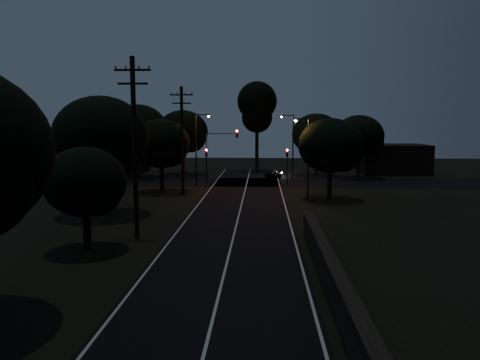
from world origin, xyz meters
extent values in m
cube|color=black|center=(0.00, 22.00, 0.01)|extent=(8.00, 70.00, 0.02)
cube|color=black|center=(0.00, 42.00, 0.01)|extent=(60.00, 8.00, 0.02)
cube|color=beige|center=(0.00, 22.00, 0.03)|extent=(0.12, 70.00, 0.01)
cube|color=beige|center=(-3.75, 22.00, 0.03)|extent=(0.12, 70.00, 0.01)
cube|color=beige|center=(3.75, 22.00, 0.03)|extent=(0.12, 70.00, 0.01)
cube|color=black|center=(4.60, 3.00, 0.75)|extent=(0.40, 26.00, 1.50)
cube|color=black|center=(4.60, 3.00, 1.55)|extent=(0.55, 26.00, 0.10)
cube|color=black|center=(8.00, 3.00, 0.60)|extent=(6.50, 26.00, 1.20)
cylinder|color=black|center=(-6.00, 15.00, 5.50)|extent=(0.30, 0.30, 11.00)
cube|color=black|center=(-6.00, 15.00, 10.20)|extent=(2.20, 0.12, 0.12)
cube|color=black|center=(-6.00, 15.00, 9.40)|extent=(1.80, 0.12, 0.12)
cylinder|color=black|center=(-6.00, 32.00, 5.25)|extent=(0.30, 0.30, 10.50)
cube|color=black|center=(-6.00, 32.00, 9.70)|extent=(2.20, 0.12, 0.12)
cube|color=black|center=(-6.00, 32.00, 8.90)|extent=(1.80, 0.12, 0.12)
cylinder|color=black|center=(-8.00, 12.00, 1.07)|extent=(0.44, 0.44, 2.14)
ellipsoid|color=black|center=(-8.00, 12.00, 3.85)|extent=(4.55, 4.55, 3.87)
sphere|color=black|center=(-7.20, 11.54, 3.40)|extent=(2.73, 2.73, 2.73)
cylinder|color=black|center=(-10.50, 22.00, 1.67)|extent=(0.44, 0.44, 3.34)
ellipsoid|color=black|center=(-10.50, 22.00, 6.04)|extent=(7.21, 7.21, 6.13)
sphere|color=black|center=(-9.24, 21.28, 5.32)|extent=(4.32, 4.32, 4.32)
cylinder|color=black|center=(-8.50, 34.00, 1.37)|extent=(0.44, 0.44, 2.75)
ellipsoid|color=black|center=(-8.50, 34.00, 4.94)|extent=(5.86, 5.86, 4.98)
sphere|color=black|center=(-7.47, 33.41, 4.36)|extent=(3.52, 3.52, 3.52)
cylinder|color=black|center=(-9.00, 50.00, 1.60)|extent=(0.44, 0.44, 3.21)
ellipsoid|color=black|center=(-9.00, 50.00, 5.79)|extent=(6.88, 6.88, 5.85)
sphere|color=black|center=(-7.80, 49.31, 5.10)|extent=(4.13, 4.13, 4.13)
cylinder|color=black|center=(-14.00, 46.00, 1.74)|extent=(0.44, 0.44, 3.48)
ellipsoid|color=black|center=(-14.00, 46.00, 6.23)|extent=(7.33, 7.33, 6.23)
sphere|color=black|center=(-12.72, 45.27, 5.50)|extent=(4.40, 4.40, 4.40)
cylinder|color=black|center=(9.00, 50.00, 1.52)|extent=(0.44, 0.44, 3.04)
ellipsoid|color=black|center=(9.00, 50.00, 5.49)|extent=(6.53, 6.53, 5.55)
sphere|color=black|center=(10.14, 49.35, 4.83)|extent=(3.92, 3.92, 3.92)
cylinder|color=black|center=(14.00, 47.00, 1.48)|extent=(0.44, 0.44, 2.95)
ellipsoid|color=black|center=(14.00, 47.00, 5.32)|extent=(6.30, 6.30, 5.36)
sphere|color=black|center=(15.10, 46.37, 4.69)|extent=(3.78, 3.78, 3.78)
cylinder|color=black|center=(8.00, 30.00, 1.39)|extent=(0.44, 0.44, 2.78)
ellipsoid|color=black|center=(8.00, 30.00, 4.98)|extent=(5.89, 5.89, 5.01)
sphere|color=black|center=(9.03, 29.41, 4.39)|extent=(3.53, 3.53, 3.53)
cylinder|color=black|center=(1.00, 55.00, 3.55)|extent=(0.50, 0.50, 7.11)
sphere|color=black|center=(1.00, 55.00, 10.08)|extent=(5.69, 5.69, 5.69)
sphere|color=black|center=(1.00, 55.00, 7.75)|extent=(4.39, 4.39, 4.39)
cube|color=black|center=(-20.00, 52.00, 2.20)|extent=(10.00, 8.00, 4.40)
cube|color=black|center=(20.00, 53.00, 2.00)|extent=(9.00, 7.00, 4.00)
cylinder|color=black|center=(-4.60, 40.00, 1.60)|extent=(0.12, 0.12, 3.20)
cube|color=black|center=(-4.60, 40.00, 3.65)|extent=(0.28, 0.22, 0.90)
sphere|color=#FF0705|center=(-4.60, 39.87, 3.95)|extent=(0.22, 0.22, 0.22)
cylinder|color=black|center=(4.60, 40.00, 1.60)|extent=(0.12, 0.12, 3.20)
cube|color=black|center=(4.60, 40.00, 3.65)|extent=(0.28, 0.22, 0.90)
sphere|color=#FF0705|center=(4.60, 39.87, 3.95)|extent=(0.22, 0.22, 0.22)
cylinder|color=black|center=(-4.60, 40.00, 2.50)|extent=(0.12, 0.12, 5.00)
cube|color=black|center=(-1.10, 40.00, 5.80)|extent=(0.28, 0.22, 0.90)
sphere|color=#FF0705|center=(-1.10, 39.87, 6.10)|extent=(0.22, 0.22, 0.22)
cube|color=black|center=(-2.85, 40.00, 5.80)|extent=(3.50, 0.08, 0.08)
cylinder|color=black|center=(-5.50, 38.00, 4.00)|extent=(0.16, 0.16, 8.00)
cube|color=black|center=(-4.80, 38.00, 7.90)|extent=(1.40, 0.10, 0.10)
cube|color=black|center=(-4.10, 38.00, 7.85)|extent=(0.35, 0.22, 0.12)
sphere|color=orange|center=(-4.10, 38.00, 7.75)|extent=(0.26, 0.26, 0.26)
cylinder|color=black|center=(5.50, 44.00, 4.00)|extent=(0.16, 0.16, 8.00)
cube|color=black|center=(4.80, 44.00, 7.90)|extent=(1.40, 0.10, 0.10)
cube|color=black|center=(4.10, 44.00, 7.85)|extent=(0.35, 0.22, 0.12)
sphere|color=orange|center=(4.10, 44.00, 7.75)|extent=(0.26, 0.26, 0.26)
cylinder|color=black|center=(6.00, 30.00, 3.75)|extent=(0.16, 0.16, 7.50)
cube|color=black|center=(5.40, 30.00, 7.40)|extent=(1.20, 0.10, 0.10)
cube|color=black|center=(4.80, 30.00, 7.35)|extent=(0.35, 0.22, 0.12)
sphere|color=orange|center=(4.80, 30.00, 7.25)|extent=(0.26, 0.26, 0.26)
imported|color=black|center=(3.20, 46.00, 0.55)|extent=(2.43, 3.50, 1.11)
camera|label=1|loc=(1.75, -13.10, 7.12)|focal=35.00mm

